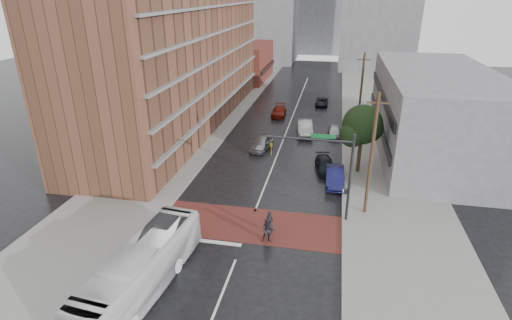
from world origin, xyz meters
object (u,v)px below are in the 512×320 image
(suv_travel, at_px, (322,102))
(car_parked_far, at_px, (334,130))
(car_travel_b, at_px, (305,127))
(transit_bus, at_px, (141,269))
(pedestrian_b, at_px, (268,231))
(car_parked_mid, at_px, (325,165))
(car_travel_a, at_px, (262,143))
(car_parked_near, at_px, (335,176))
(car_travel_c, at_px, (279,111))
(pedestrian_a, at_px, (270,223))

(suv_travel, xyz_separation_m, car_parked_far, (2.15, -13.89, 0.06))
(car_travel_b, bearing_deg, transit_bus, -110.88)
(pedestrian_b, distance_m, car_parked_mid, 13.82)
(transit_bus, bearing_deg, car_parked_mid, 68.92)
(car_travel_a, height_order, car_parked_near, car_parked_near)
(car_parked_far, bearing_deg, car_parked_near, -92.07)
(pedestrian_b, relative_size, car_travel_b, 0.36)
(car_travel_c, bearing_deg, car_travel_a, -91.92)
(pedestrian_b, relative_size, car_parked_far, 0.51)
(pedestrian_a, distance_m, car_parked_near, 10.47)
(transit_bus, height_order, car_parked_near, transit_bus)
(transit_bus, xyz_separation_m, pedestrian_a, (6.41, 7.48, -0.61))
(suv_travel, relative_size, car_parked_mid, 0.95)
(pedestrian_a, distance_m, car_travel_b, 23.11)
(pedestrian_b, relative_size, car_parked_near, 0.40)
(car_parked_mid, distance_m, car_parked_far, 11.00)
(car_parked_near, xyz_separation_m, car_parked_mid, (-0.99, 2.90, -0.16))
(car_travel_a, distance_m, car_parked_mid, 8.58)
(car_travel_b, distance_m, car_parked_near, 14.25)
(suv_travel, height_order, car_parked_far, car_parked_far)
(car_parked_far, bearing_deg, car_travel_a, -144.23)
(car_travel_c, bearing_deg, suv_travel, 47.78)
(car_travel_c, distance_m, car_parked_mid, 19.44)
(pedestrian_a, height_order, car_travel_c, pedestrian_a)
(car_travel_c, bearing_deg, pedestrian_a, -84.88)
(car_parked_mid, height_order, car_parked_far, car_parked_far)
(car_travel_c, xyz_separation_m, car_parked_mid, (7.29, -18.02, -0.06))
(car_parked_near, bearing_deg, car_travel_b, 104.27)
(pedestrian_b, relative_size, car_parked_mid, 0.44)
(pedestrian_a, height_order, pedestrian_b, pedestrian_b)
(car_parked_mid, bearing_deg, car_travel_c, 101.81)
(transit_bus, distance_m, car_parked_far, 32.59)
(car_travel_b, xyz_separation_m, car_parked_near, (3.95, -13.69, -0.07))
(car_travel_a, xyz_separation_m, car_travel_b, (4.35, 6.31, 0.10))
(car_travel_b, bearing_deg, pedestrian_a, -99.48)
(pedestrian_b, height_order, car_travel_b, pedestrian_b)
(car_parked_near, height_order, car_parked_far, car_parked_near)
(car_travel_c, relative_size, car_parked_far, 1.27)
(car_parked_near, relative_size, car_parked_far, 1.27)
(car_travel_c, distance_m, car_parked_near, 22.50)
(car_travel_a, distance_m, car_travel_b, 7.66)
(car_parked_near, distance_m, car_parked_far, 13.89)
(pedestrian_b, bearing_deg, car_parked_far, 72.40)
(car_travel_b, height_order, car_parked_near, car_travel_b)
(transit_bus, xyz_separation_m, car_parked_near, (10.99, 16.89, -0.77))
(suv_travel, bearing_deg, pedestrian_b, -92.45)
(car_travel_a, bearing_deg, pedestrian_a, -67.61)
(pedestrian_a, height_order, car_parked_mid, pedestrian_a)
(car_travel_a, xyz_separation_m, car_parked_near, (8.30, -7.38, 0.03))
(pedestrian_b, xyz_separation_m, car_parked_mid, (3.54, 13.35, -0.32))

